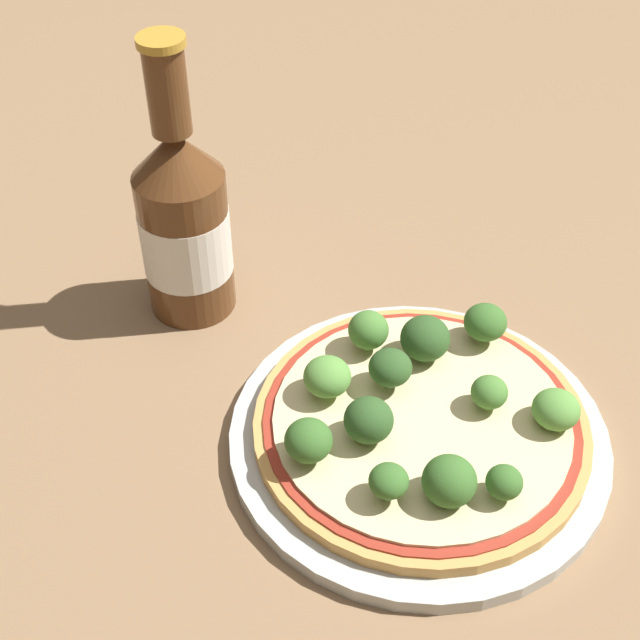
{
  "coord_description": "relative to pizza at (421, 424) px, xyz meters",
  "views": [
    {
      "loc": [
        -0.36,
        -0.19,
        0.48
      ],
      "look_at": [
        0.03,
        0.06,
        0.06
      ],
      "focal_mm": 50.0,
      "sensor_mm": 36.0,
      "label": 1
    }
  ],
  "objects": [
    {
      "name": "broccoli_floret_0",
      "position": [
        0.01,
        0.03,
        0.03
      ],
      "size": [
        0.03,
        0.03,
        0.03
      ],
      "color": "#89A866",
      "rests_on": "pizza"
    },
    {
      "name": "broccoli_floret_8",
      "position": [
        -0.03,
        0.02,
        0.02
      ],
      "size": [
        0.03,
        0.03,
        0.03
      ],
      "color": "#89A866",
      "rests_on": "pizza"
    },
    {
      "name": "broccoli_floret_9",
      "position": [
        -0.07,
        0.04,
        0.02
      ],
      "size": [
        0.03,
        0.03,
        0.03
      ],
      "color": "#89A866",
      "rests_on": "pizza"
    },
    {
      "name": "broccoli_floret_6",
      "position": [
        0.04,
        0.06,
        0.03
      ],
      "size": [
        0.03,
        0.03,
        0.03
      ],
      "color": "#89A866",
      "rests_on": "pizza"
    },
    {
      "name": "broccoli_floret_7",
      "position": [
        -0.02,
        0.07,
        0.02
      ],
      "size": [
        0.03,
        0.03,
        0.03
      ],
      "color": "#89A866",
      "rests_on": "pizza"
    },
    {
      "name": "broccoli_floret_5",
      "position": [
        0.09,
        -0.0,
        0.02
      ],
      "size": [
        0.03,
        0.03,
        0.03
      ],
      "color": "#89A866",
      "rests_on": "pizza"
    },
    {
      "name": "broccoli_floret_11",
      "position": [
        -0.07,
        -0.01,
        0.02
      ],
      "size": [
        0.02,
        0.02,
        0.03
      ],
      "color": "#89A866",
      "rests_on": "pizza"
    },
    {
      "name": "broccoli_floret_1",
      "position": [
        -0.05,
        -0.04,
        0.02
      ],
      "size": [
        0.03,
        0.03,
        0.03
      ],
      "color": "#89A866",
      "rests_on": "pizza"
    },
    {
      "name": "broccoli_floret_3",
      "position": [
        0.03,
        -0.03,
        0.02
      ],
      "size": [
        0.03,
        0.03,
        0.03
      ],
      "color": "#89A866",
      "rests_on": "pizza"
    },
    {
      "name": "ground_plane",
      "position": [
        -0.02,
        0.03,
        -0.02
      ],
      "size": [
        3.0,
        3.0,
        0.0
      ],
      "primitive_type": "plane",
      "color": "#846647"
    },
    {
      "name": "broccoli_floret_4",
      "position": [
        0.05,
        0.03,
        0.02
      ],
      "size": [
        0.04,
        0.04,
        0.03
      ],
      "color": "#89A866",
      "rests_on": "pizza"
    },
    {
      "name": "beer_bottle",
      "position": [
        0.03,
        0.22,
        0.06
      ],
      "size": [
        0.07,
        0.07,
        0.23
      ],
      "color": "#563319",
      "rests_on": "ground_plane"
    },
    {
      "name": "plate",
      "position": [
        -0.0,
        0.0,
        -0.01
      ],
      "size": [
        0.26,
        0.26,
        0.01
      ],
      "color": "#B2B7B2",
      "rests_on": "ground_plane"
    },
    {
      "name": "broccoli_floret_2",
      "position": [
        0.04,
        -0.08,
        0.02
      ],
      "size": [
        0.03,
        0.03,
        0.03
      ],
      "color": "#89A866",
      "rests_on": "pizza"
    },
    {
      "name": "broccoli_floret_10",
      "position": [
        -0.03,
        -0.07,
        0.02
      ],
      "size": [
        0.02,
        0.02,
        0.02
      ],
      "color": "#89A866",
      "rests_on": "pizza"
    },
    {
      "name": "pizza",
      "position": [
        0.0,
        0.0,
        0.0
      ],
      "size": [
        0.23,
        0.23,
        0.01
      ],
      "color": "tan",
      "rests_on": "plate"
    }
  ]
}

